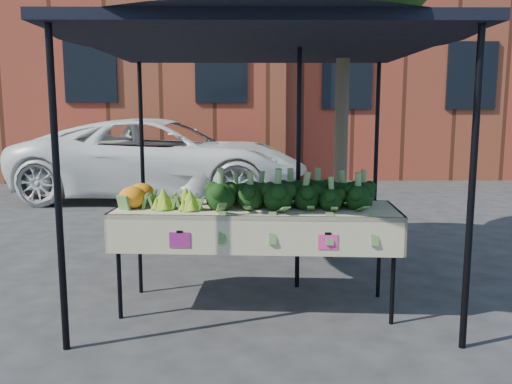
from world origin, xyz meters
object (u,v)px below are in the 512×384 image
at_px(table, 256,258).
at_px(street_tree, 343,66).
at_px(canopy, 262,147).
at_px(vehicle, 161,52).

height_order(table, street_tree, street_tree).
bearing_deg(street_tree, canopy, -133.78).
bearing_deg(table, street_tree, 58.21).
relative_size(table, vehicle, 0.43).
distance_m(table, street_tree, 2.57).
distance_m(table, canopy, 1.11).
bearing_deg(street_tree, table, -121.79).
distance_m(canopy, street_tree, 1.59).
height_order(vehicle, street_tree, vehicle).
xyz_separation_m(table, canopy, (0.06, 0.62, 0.92)).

